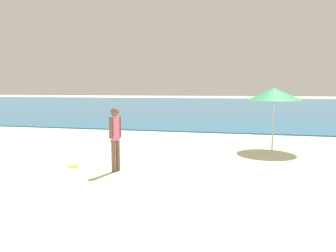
% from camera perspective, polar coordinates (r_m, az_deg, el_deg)
% --- Properties ---
extents(water, '(160.00, 60.00, 0.06)m').
position_cam_1_polar(water, '(45.23, 11.22, 3.93)').
color(water, '#1E6B9E').
rests_on(water, ground).
extents(person_standing, '(0.22, 0.35, 1.67)m').
position_cam_1_polar(person_standing, '(8.14, -9.65, -1.71)').
color(person_standing, brown).
rests_on(person_standing, ground).
extents(frisbee, '(0.28, 0.28, 0.03)m').
position_cam_1_polar(frisbee, '(9.03, -16.91, -7.14)').
color(frisbee, yellow).
rests_on(frisbee, ground).
extents(beach_ball, '(0.39, 0.39, 0.39)m').
position_cam_1_polar(beach_ball, '(13.07, -9.51, -1.88)').
color(beach_ball, blue).
rests_on(beach_ball, ground).
extents(beach_umbrella, '(1.91, 1.91, 2.18)m').
position_cam_1_polar(beach_umbrella, '(11.48, 18.89, 5.52)').
color(beach_umbrella, '#B7B7BC').
rests_on(beach_umbrella, ground).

